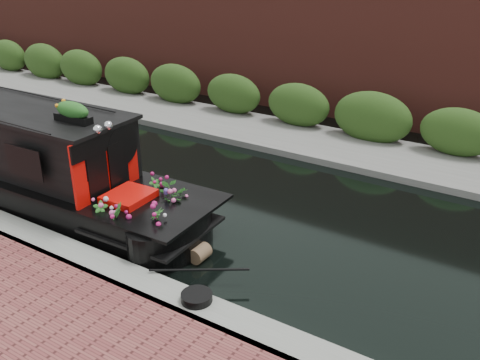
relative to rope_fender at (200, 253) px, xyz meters
The scene contains 7 objects.
ground 2.66m from the rope_fender, 130.34° to the left, with size 80.00×80.00×0.00m, color black.
near_bank_coping 2.15m from the rope_fender, 143.51° to the right, with size 40.00×0.60×0.50m, color gray.
far_bank_path 6.46m from the rope_fender, 105.45° to the left, with size 40.00×2.40×0.34m, color slate.
far_hedge 7.33m from the rope_fender, 103.58° to the left, with size 40.00×1.10×2.80m, color #284617.
far_brick_wall 9.39m from the rope_fender, 100.57° to the left, with size 40.00×1.00×8.00m, color maroon.
rope_fender is the anchor object (origin of this frame).
coiled_mooring_rope 1.48m from the rope_fender, 55.28° to the right, with size 0.47×0.47×0.12m, color black.
Camera 1 is at (6.54, -8.28, 5.08)m, focal length 40.00 mm.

